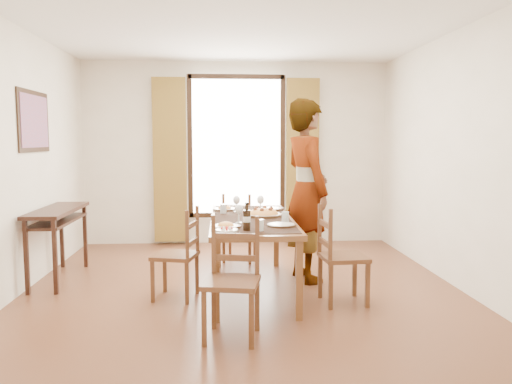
{
  "coord_description": "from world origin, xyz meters",
  "views": [
    {
      "loc": [
        -0.2,
        -4.97,
        1.55
      ],
      "look_at": [
        0.15,
        0.29,
        1.0
      ],
      "focal_mm": 35.0,
      "sensor_mm": 36.0,
      "label": 1
    }
  ],
  "objects": [
    {
      "name": "ground",
      "position": [
        0.0,
        0.0,
        0.0
      ],
      "size": [
        5.0,
        5.0,
        0.0
      ],
      "primitive_type": "plane",
      "color": "#452415",
      "rests_on": "ground"
    },
    {
      "name": "room_shell",
      "position": [
        -0.0,
        0.13,
        1.54
      ],
      "size": [
        4.6,
        5.1,
        2.74
      ],
      "color": "white",
      "rests_on": "ground"
    },
    {
      "name": "console_table",
      "position": [
        -2.03,
        0.6,
        0.68
      ],
      "size": [
        0.38,
        1.2,
        0.8
      ],
      "color": "#321810",
      "rests_on": "ground"
    },
    {
      "name": "dining_table",
      "position": [
        0.09,
        0.1,
        0.69
      ],
      "size": [
        0.83,
        1.97,
        0.76
      ],
      "color": "brown",
      "rests_on": "ground"
    },
    {
      "name": "chair_west",
      "position": [
        -0.64,
        -0.15,
        0.42
      ],
      "size": [
        0.48,
        0.48,
        0.9
      ],
      "rotation": [
        0.0,
        0.0,
        -1.8
      ],
      "color": "brown",
      "rests_on": "ground"
    },
    {
      "name": "chair_north",
      "position": [
        -0.0,
        1.32,
        0.41
      ],
      "size": [
        0.47,
        0.47,
        0.88
      ],
      "rotation": [
        0.0,
        0.0,
        2.89
      ],
      "color": "brown",
      "rests_on": "ground"
    },
    {
      "name": "chair_south",
      "position": [
        -0.14,
        -1.15,
        0.44
      ],
      "size": [
        0.49,
        0.49,
        0.95
      ],
      "rotation": [
        0.0,
        0.0,
        -0.19
      ],
      "color": "brown",
      "rests_on": "ground"
    },
    {
      "name": "chair_east",
      "position": [
        0.9,
        -0.4,
        0.43
      ],
      "size": [
        0.44,
        0.44,
        0.93
      ],
      "rotation": [
        0.0,
        0.0,
        1.65
      ],
      "color": "brown",
      "rests_on": "ground"
    },
    {
      "name": "man",
      "position": [
        0.71,
        0.43,
        1.0
      ],
      "size": [
        0.98,
        0.86,
        1.99
      ],
      "primitive_type": "imported",
      "rotation": [
        0.0,
        0.0,
        1.85
      ],
      "color": "gray",
      "rests_on": "ground"
    },
    {
      "name": "plate_sw",
      "position": [
        -0.18,
        -0.47,
        0.78
      ],
      "size": [
        0.27,
        0.27,
        0.05
      ],
      "primitive_type": null,
      "color": "silver",
      "rests_on": "dining_table"
    },
    {
      "name": "plate_se",
      "position": [
        0.34,
        -0.43,
        0.78
      ],
      "size": [
        0.27,
        0.27,
        0.05
      ],
      "primitive_type": null,
      "color": "silver",
      "rests_on": "dining_table"
    },
    {
      "name": "plate_nw",
      "position": [
        -0.19,
        0.67,
        0.78
      ],
      "size": [
        0.27,
        0.27,
        0.05
      ],
      "primitive_type": null,
      "color": "silver",
      "rests_on": "dining_table"
    },
    {
      "name": "plate_ne",
      "position": [
        0.36,
        0.68,
        0.78
      ],
      "size": [
        0.27,
        0.27,
        0.05
      ],
      "primitive_type": null,
      "color": "silver",
      "rests_on": "dining_table"
    },
    {
      "name": "pasta_platter",
      "position": [
        0.22,
        0.19,
        0.81
      ],
      "size": [
        0.4,
        0.4,
        0.1
      ],
      "primitive_type": null,
      "color": "#C85019",
      "rests_on": "dining_table"
    },
    {
      "name": "caprese_plate",
      "position": [
        -0.17,
        -0.66,
        0.78
      ],
      "size": [
        0.2,
        0.2,
        0.04
      ],
      "primitive_type": null,
      "color": "silver",
      "rests_on": "dining_table"
    },
    {
      "name": "wine_glass_a",
      "position": [
        -0.06,
        -0.24,
        0.85
      ],
      "size": [
        0.08,
        0.08,
        0.18
      ],
      "primitive_type": null,
      "color": "white",
      "rests_on": "dining_table"
    },
    {
      "name": "wine_glass_b",
      "position": [
        0.21,
        0.5,
        0.85
      ],
      "size": [
        0.08,
        0.08,
        0.18
      ],
      "primitive_type": null,
      "color": "white",
      "rests_on": "dining_table"
    },
    {
      "name": "wine_glass_c",
      "position": [
        -0.06,
        0.49,
        0.85
      ],
      "size": [
        0.08,
        0.08,
        0.18
      ],
      "primitive_type": null,
      "color": "white",
      "rests_on": "dining_table"
    },
    {
      "name": "tumbler_a",
      "position": [
        0.4,
        -0.2,
        0.81
      ],
      "size": [
        0.07,
        0.07,
        0.1
      ],
      "primitive_type": "cylinder",
      "color": "silver",
      "rests_on": "dining_table"
    },
    {
      "name": "tumbler_b",
      "position": [
        -0.2,
        0.41,
        0.81
      ],
      "size": [
        0.07,
        0.07,
        0.1
      ],
      "primitive_type": "cylinder",
      "color": "silver",
      "rests_on": "dining_table"
    },
    {
      "name": "tumbler_c",
      "position": [
        0.12,
        -0.66,
        0.81
      ],
      "size": [
        0.07,
        0.07,
        0.1
      ],
      "primitive_type": "cylinder",
      "color": "silver",
      "rests_on": "dining_table"
    },
    {
      "name": "wine_bottle",
      "position": [
        0.0,
        -0.63,
        0.88
      ],
      "size": [
        0.07,
        0.07,
        0.25
      ],
      "primitive_type": null,
      "color": "black",
      "rests_on": "dining_table"
    }
  ]
}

